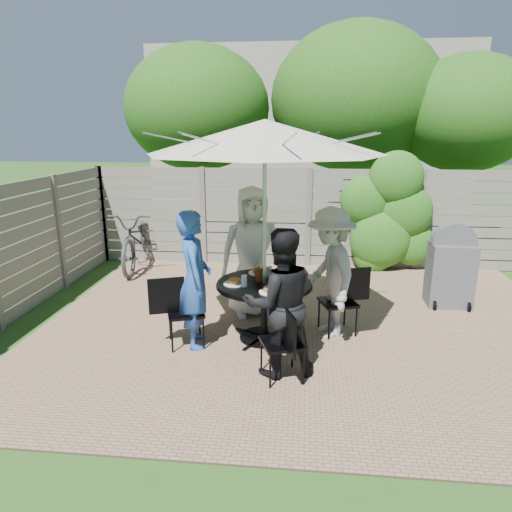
# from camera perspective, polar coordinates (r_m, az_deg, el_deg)

# --- Properties ---
(backyard_envelope) EXTENTS (60.00, 60.00, 5.00)m
(backyard_envelope) POSITION_cam_1_polar(r_m,az_deg,el_deg) (15.73, 6.88, 15.76)
(backyard_envelope) COLOR #2A531A
(backyard_envelope) RESTS_ON ground
(patio_table) EXTENTS (1.41, 1.41, 0.75)m
(patio_table) POSITION_cam_1_polar(r_m,az_deg,el_deg) (5.57, 1.01, -5.52)
(patio_table) COLOR black
(patio_table) RESTS_ON ground
(umbrella) EXTENTS (3.37, 3.37, 2.64)m
(umbrella) POSITION_cam_1_polar(r_m,az_deg,el_deg) (5.20, 1.12, 14.64)
(umbrella) COLOR silver
(umbrella) RESTS_ON ground
(chair_back) EXTENTS (0.49, 0.63, 0.83)m
(chair_back) POSITION_cam_1_polar(r_m,az_deg,el_deg) (6.56, -0.65, -4.77)
(chair_back) COLOR black
(chair_back) RESTS_ON ground
(person_back) EXTENTS (1.01, 0.80, 1.81)m
(person_back) POSITION_cam_1_polar(r_m,az_deg,el_deg) (6.23, -0.46, 0.48)
(person_back) COLOR silver
(person_back) RESTS_ON ground
(chair_left) EXTENTS (0.67, 0.54, 0.88)m
(chair_left) POSITION_cam_1_polar(r_m,az_deg,el_deg) (5.58, -8.87, -8.57)
(chair_left) COLOR black
(chair_left) RESTS_ON ground
(person_left) EXTENTS (0.55, 0.69, 1.66)m
(person_left) POSITION_cam_1_polar(r_m,az_deg,el_deg) (5.38, -7.69, -3.00)
(person_left) COLOR #274EA9
(person_left) RESTS_ON ground
(chair_front) EXTENTS (0.52, 0.64, 0.84)m
(chair_front) POSITION_cam_1_polar(r_m,az_deg,el_deg) (4.83, 3.30, -12.56)
(chair_front) COLOR black
(chair_front) RESTS_ON ground
(person_front) EXTENTS (0.91, 0.80, 1.60)m
(person_front) POSITION_cam_1_polar(r_m,az_deg,el_deg) (4.72, 3.01, -5.96)
(person_front) COLOR black
(person_front) RESTS_ON ground
(chair_right) EXTENTS (0.66, 0.52, 0.86)m
(chair_right) POSITION_cam_1_polar(r_m,az_deg,el_deg) (5.93, 10.26, -7.19)
(chair_right) COLOR black
(chair_right) RESTS_ON ground
(person_right) EXTENTS (0.88, 1.19, 1.64)m
(person_right) POSITION_cam_1_polar(r_m,az_deg,el_deg) (5.69, 9.26, -2.11)
(person_right) COLOR #AEABA9
(person_right) RESTS_ON ground
(plate_back) EXTENTS (0.26, 0.26, 0.06)m
(plate_back) POSITION_cam_1_polar(r_m,az_deg,el_deg) (5.83, 0.33, -1.96)
(plate_back) COLOR white
(plate_back) RESTS_ON patio_table
(plate_left) EXTENTS (0.26, 0.26, 0.06)m
(plate_left) POSITION_cam_1_polar(r_m,az_deg,el_deg) (5.43, -2.71, -3.29)
(plate_left) COLOR white
(plate_left) RESTS_ON patio_table
(plate_front) EXTENTS (0.26, 0.26, 0.06)m
(plate_front) POSITION_cam_1_polar(r_m,az_deg,el_deg) (5.16, 1.81, -4.34)
(plate_front) COLOR white
(plate_front) RESTS_ON patio_table
(plate_right) EXTENTS (0.26, 0.26, 0.06)m
(plate_right) POSITION_cam_1_polar(r_m,az_deg,el_deg) (5.57, 4.67, -2.86)
(plate_right) COLOR white
(plate_right) RESTS_ON patio_table
(glass_left) EXTENTS (0.07, 0.07, 0.14)m
(glass_left) POSITION_cam_1_polar(r_m,az_deg,el_deg) (5.33, -1.49, -3.13)
(glass_left) COLOR silver
(glass_left) RESTS_ON patio_table
(glass_front) EXTENTS (0.07, 0.07, 0.14)m
(glass_front) POSITION_cam_1_polar(r_m,az_deg,el_deg) (5.26, 2.71, -3.43)
(glass_front) COLOR silver
(glass_front) RESTS_ON patio_table
(glass_right) EXTENTS (0.07, 0.07, 0.14)m
(glass_right) POSITION_cam_1_polar(r_m,az_deg,el_deg) (5.63, 3.41, -2.15)
(glass_right) COLOR silver
(glass_right) RESTS_ON patio_table
(syrup_jug) EXTENTS (0.09, 0.09, 0.16)m
(syrup_jug) POSITION_cam_1_polar(r_m,az_deg,el_deg) (5.51, 0.31, -2.40)
(syrup_jug) COLOR #59280C
(syrup_jug) RESTS_ON patio_table
(coffee_cup) EXTENTS (0.08, 0.08, 0.12)m
(coffee_cup) POSITION_cam_1_polar(r_m,az_deg,el_deg) (5.70, 1.58, -1.98)
(coffee_cup) COLOR #C6B293
(coffee_cup) RESTS_ON patio_table
(bicycle) EXTENTS (0.92, 2.16, 1.10)m
(bicycle) POSITION_cam_1_polar(r_m,az_deg,el_deg) (8.81, -14.39, 2.12)
(bicycle) COLOR #333338
(bicycle) RESTS_ON ground
(bbq_grill) EXTENTS (0.63, 0.49, 1.25)m
(bbq_grill) POSITION_cam_1_polar(r_m,az_deg,el_deg) (7.21, 23.15, -1.47)
(bbq_grill) COLOR #4E4E53
(bbq_grill) RESTS_ON ground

